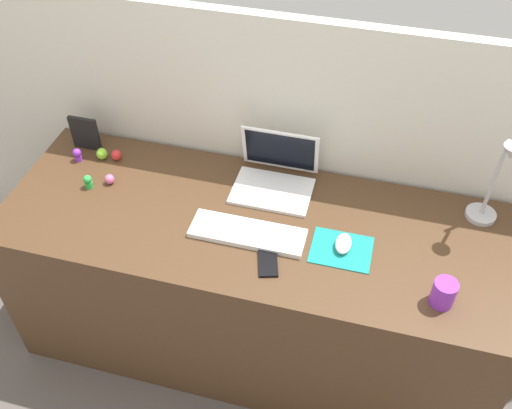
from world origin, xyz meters
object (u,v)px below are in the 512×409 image
Objects in this scene: laptop at (276,173)px; toy_figurine_purple at (77,154)px; keyboard at (248,233)px; cell_phone at (268,262)px; toy_figurine_green at (88,181)px; toy_figurine_pink at (109,179)px; picture_frame at (85,133)px; coffee_mug at (444,293)px; desk_lamp at (495,185)px; mouse at (343,244)px; toy_figurine_red at (116,155)px; toy_figurine_lime at (102,154)px.

laptop reaches higher than toy_figurine_purple.
keyboard is 0.14m from cell_phone.
toy_figurine_green is 0.08m from toy_figurine_pink.
picture_frame is 1.59× the size of coffee_mug.
laptop is 0.78m from desk_lamp.
mouse is 1.00m from toy_figurine_green.
toy_figurine_red is (0.03, 0.18, -0.01)m from toy_figurine_green.
desk_lamp is 0.44m from coffee_mug.
toy_figurine_purple is at bearing -175.12° from laptop.
laptop reaches higher than toy_figurine_lime.
keyboard is 0.69m from toy_figurine_red.
laptop is 0.72m from toy_figurine_green.
laptop is 2.00× the size of picture_frame.
desk_lamp is at bearing 19.13° from keyboard.
mouse is 0.24× the size of desk_lamp.
picture_frame is at bearing 179.01° from laptop.
cell_phone is at bearing -27.23° from toy_figurine_red.
laptop is 5.35× the size of toy_figurine_green.
toy_figurine_green is (-1.33, 0.21, -0.02)m from coffee_mug.
toy_figurine_lime is (0.09, -0.05, -0.05)m from picture_frame.
coffee_mug is at bearing -11.27° from toy_figurine_pink.
mouse is 1.95× the size of toy_figurine_lime.
toy_figurine_green is (0.03, -0.17, 0.00)m from toy_figurine_lime.
coffee_mug is 1.41m from toy_figurine_lime.
cell_phone is 0.57m from coffee_mug.
cell_phone is at bearing -150.27° from mouse.
picture_frame reaches higher than toy_figurine_purple.
picture_frame reaches higher than toy_figurine_red.
keyboard is 2.73× the size of picture_frame.
laptop is at bearing 2.16° from toy_figurine_red.
coffee_mug is 1.69× the size of toy_figurine_purple.
toy_figurine_red is (-0.73, 0.38, 0.02)m from cell_phone.
toy_figurine_lime is (-0.69, 0.26, 0.01)m from keyboard.
coffee_mug is at bearing -16.59° from picture_frame.
desk_lamp reaches higher than toy_figurine_red.
picture_frame is at bearing 135.71° from toy_figurine_pink.
keyboard is 0.86m from desk_lamp.
toy_figurine_purple is (-0.12, 0.14, 0.00)m from toy_figurine_green.
keyboard is at bearing 169.58° from coffee_mug.
picture_frame is (-0.78, 0.31, 0.06)m from keyboard.
desk_lamp is 1.50m from toy_figurine_lime.
toy_figurine_pink is at bearing -165.14° from laptop.
coffee_mug reaches higher than toy_figurine_lime.
cell_phone is 2.28× the size of toy_figurine_green.
laptop is 0.81m from toy_figurine_purple.
toy_figurine_lime is at bearing -171.37° from toy_figurine_red.
picture_frame is 0.11m from toy_figurine_lime.
toy_figurine_lime is 0.88× the size of toy_figurine_green.
cell_phone is 0.82m from toy_figurine_red.
desk_lamp reaches higher than picture_frame.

